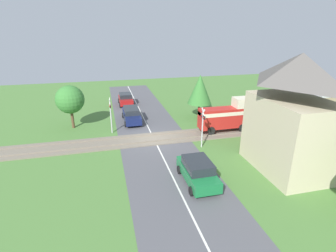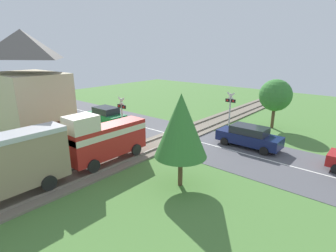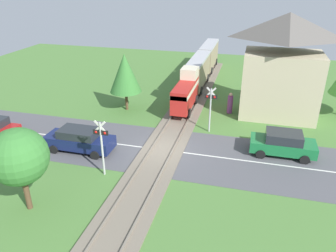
{
  "view_description": "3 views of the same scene",
  "coord_description": "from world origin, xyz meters",
  "px_view_note": "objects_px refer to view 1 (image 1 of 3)",
  "views": [
    {
      "loc": [
        21.84,
        -4.08,
        9.71
      ],
      "look_at": [
        0.0,
        1.33,
        1.2
      ],
      "focal_mm": 28.0,
      "sensor_mm": 36.0,
      "label": 1
    },
    {
      "loc": [
        -12.56,
        16.06,
        6.92
      ],
      "look_at": [
        0.0,
        1.33,
        1.2
      ],
      "focal_mm": 28.0,
      "sensor_mm": 36.0,
      "label": 2
    },
    {
      "loc": [
        5.26,
        -18.55,
        10.85
      ],
      "look_at": [
        0.0,
        1.33,
        1.2
      ],
      "focal_mm": 35.0,
      "sensor_mm": 36.0,
      "label": 3
    }
  ],
  "objects_px": {
    "car_near_crossing": "(131,114)",
    "car_behind_queue": "(126,99)",
    "pedestrian_by_station": "(251,139)",
    "car_far_side": "(198,171)",
    "train": "(291,109)",
    "station_building": "(292,116)",
    "crossing_signal_west_approach": "(111,111)",
    "crossing_signal_east_approach": "(203,123)"
  },
  "relations": [
    {
      "from": "car_behind_queue",
      "to": "crossing_signal_west_approach",
      "type": "distance_m",
      "value": 10.04
    },
    {
      "from": "car_near_crossing",
      "to": "pedestrian_by_station",
      "type": "distance_m",
      "value": 12.9
    },
    {
      "from": "train",
      "to": "crossing_signal_west_approach",
      "type": "relative_size",
      "value": 5.59
    },
    {
      "from": "crossing_signal_west_approach",
      "to": "pedestrian_by_station",
      "type": "height_order",
      "value": "crossing_signal_west_approach"
    },
    {
      "from": "car_near_crossing",
      "to": "pedestrian_by_station",
      "type": "xyz_separation_m",
      "value": [
        9.08,
        9.16,
        -0.01
      ]
    },
    {
      "from": "crossing_signal_west_approach",
      "to": "train",
      "type": "bearing_deg",
      "value": 81.87
    },
    {
      "from": "crossing_signal_west_approach",
      "to": "pedestrian_by_station",
      "type": "distance_m",
      "value": 13.1
    },
    {
      "from": "crossing_signal_west_approach",
      "to": "pedestrian_by_station",
      "type": "bearing_deg",
      "value": 61.06
    },
    {
      "from": "car_near_crossing",
      "to": "car_behind_queue",
      "type": "xyz_separation_m",
      "value": [
        -6.9,
        0.0,
        -0.03
      ]
    },
    {
      "from": "car_behind_queue",
      "to": "crossing_signal_east_approach",
      "type": "distance_m",
      "value": 15.75
    },
    {
      "from": "crossing_signal_west_approach",
      "to": "crossing_signal_east_approach",
      "type": "height_order",
      "value": "same"
    },
    {
      "from": "crossing_signal_west_approach",
      "to": "pedestrian_by_station",
      "type": "relative_size",
      "value": 1.95
    },
    {
      "from": "train",
      "to": "station_building",
      "type": "xyz_separation_m",
      "value": [
        7.51,
        -6.16,
        2.14
      ]
    },
    {
      "from": "crossing_signal_east_approach",
      "to": "pedestrian_by_station",
      "type": "relative_size",
      "value": 1.95
    },
    {
      "from": "car_far_side",
      "to": "crossing_signal_east_approach",
      "type": "distance_m",
      "value": 5.74
    },
    {
      "from": "train",
      "to": "car_near_crossing",
      "type": "xyz_separation_m",
      "value": [
        -5.35,
        -15.78,
        -1.06
      ]
    },
    {
      "from": "car_near_crossing",
      "to": "car_behind_queue",
      "type": "bearing_deg",
      "value": 180.0
    },
    {
      "from": "train",
      "to": "crossing_signal_east_approach",
      "type": "distance_m",
      "value": 10.97
    },
    {
      "from": "station_building",
      "to": "pedestrian_by_station",
      "type": "height_order",
      "value": "station_building"
    },
    {
      "from": "train",
      "to": "station_building",
      "type": "relative_size",
      "value": 2.37
    },
    {
      "from": "car_near_crossing",
      "to": "crossing_signal_west_approach",
      "type": "bearing_deg",
      "value": -38.91
    },
    {
      "from": "car_far_side",
      "to": "crossing_signal_east_approach",
      "type": "relative_size",
      "value": 1.18
    },
    {
      "from": "car_near_crossing",
      "to": "car_behind_queue",
      "type": "relative_size",
      "value": 1.25
    },
    {
      "from": "car_near_crossing",
      "to": "pedestrian_by_station",
      "type": "height_order",
      "value": "pedestrian_by_station"
    },
    {
      "from": "station_building",
      "to": "car_near_crossing",
      "type": "bearing_deg",
      "value": -143.19
    },
    {
      "from": "car_behind_queue",
      "to": "crossing_signal_west_approach",
      "type": "relative_size",
      "value": 1.05
    },
    {
      "from": "car_far_side",
      "to": "car_behind_queue",
      "type": "relative_size",
      "value": 1.12
    },
    {
      "from": "car_near_crossing",
      "to": "car_far_side",
      "type": "relative_size",
      "value": 1.12
    },
    {
      "from": "train",
      "to": "station_building",
      "type": "distance_m",
      "value": 9.94
    },
    {
      "from": "station_building",
      "to": "car_behind_queue",
      "type": "bearing_deg",
      "value": -154.04
    },
    {
      "from": "train",
      "to": "pedestrian_by_station",
      "type": "height_order",
      "value": "train"
    },
    {
      "from": "car_far_side",
      "to": "car_near_crossing",
      "type": "bearing_deg",
      "value": -167.53
    },
    {
      "from": "train",
      "to": "crossing_signal_west_approach",
      "type": "height_order",
      "value": "crossing_signal_west_approach"
    },
    {
      "from": "train",
      "to": "crossing_signal_west_approach",
      "type": "xyz_separation_m",
      "value": [
        -2.57,
        -18.02,
        0.33
      ]
    },
    {
      "from": "car_behind_queue",
      "to": "pedestrian_by_station",
      "type": "distance_m",
      "value": 18.42
    },
    {
      "from": "train",
      "to": "station_building",
      "type": "height_order",
      "value": "station_building"
    },
    {
      "from": "car_near_crossing",
      "to": "train",
      "type": "bearing_deg",
      "value": 71.27
    },
    {
      "from": "car_far_side",
      "to": "car_behind_queue",
      "type": "xyz_separation_m",
      "value": [
        -19.93,
        -2.88,
        -0.03
      ]
    },
    {
      "from": "train",
      "to": "station_building",
      "type": "bearing_deg",
      "value": -39.36
    },
    {
      "from": "car_near_crossing",
      "to": "crossing_signal_west_approach",
      "type": "xyz_separation_m",
      "value": [
        2.78,
        -2.24,
        1.39
      ]
    },
    {
      "from": "train",
      "to": "car_far_side",
      "type": "relative_size",
      "value": 4.76
    },
    {
      "from": "car_behind_queue",
      "to": "car_far_side",
      "type": "bearing_deg",
      "value": 8.22
    }
  ]
}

